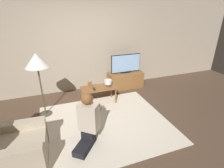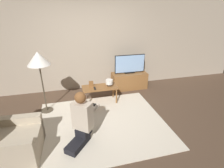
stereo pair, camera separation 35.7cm
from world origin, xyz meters
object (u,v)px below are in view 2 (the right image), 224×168
(floor_lamp, at_px, (38,61))
(table_lamp, at_px, (109,82))
(tv, at_px, (130,64))
(armchair, at_px, (9,142))
(person_kneeling, at_px, (82,118))
(coffee_table, at_px, (100,89))

(floor_lamp, xyz_separation_m, table_lamp, (1.54, 0.08, -0.68))
(tv, relative_size, armchair, 0.97)
(person_kneeling, bearing_deg, floor_lamp, -20.16)
(coffee_table, bearing_deg, person_kneeling, -113.20)
(floor_lamp, height_order, table_lamp, floor_lamp)
(tv, xyz_separation_m, table_lamp, (-0.78, -0.67, -0.21))
(floor_lamp, relative_size, table_lamp, 7.91)
(floor_lamp, xyz_separation_m, person_kneeling, (0.73, -1.22, -0.74))
(tv, height_order, table_lamp, tv)
(coffee_table, height_order, table_lamp, table_lamp)
(tv, distance_m, armchair, 3.46)
(floor_lamp, bearing_deg, table_lamp, 2.86)
(tv, height_order, person_kneeling, tv)
(coffee_table, bearing_deg, table_lamp, -4.23)
(coffee_table, relative_size, table_lamp, 4.81)
(tv, distance_m, person_kneeling, 2.54)
(floor_lamp, distance_m, armchair, 1.66)
(floor_lamp, bearing_deg, armchair, -109.03)
(tv, relative_size, coffee_table, 1.03)
(person_kneeling, distance_m, table_lamp, 1.53)
(tv, relative_size, table_lamp, 4.95)
(tv, bearing_deg, armchair, -143.54)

